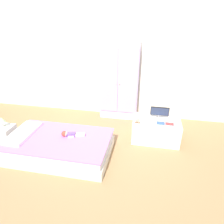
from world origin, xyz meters
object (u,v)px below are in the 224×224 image
table_lamp (2,120)px  tv_stand (156,130)px  book_red (170,124)px  nightstand (6,135)px  wardrobe (119,82)px  rocking_horse_toy (138,120)px  doll (69,134)px  bed (60,146)px  book_blue (161,123)px  tv_monitor (160,112)px

table_lamp → tv_stand: bearing=13.5°
table_lamp → book_red: bearing=10.4°
nightstand → book_red: size_ratio=2.47×
wardrobe → rocking_horse_toy: size_ratio=14.18×
wardrobe → tv_stand: (0.84, -0.82, -0.63)m
doll → book_red: book_red is taller
tv_stand → book_red: (0.21, -0.11, 0.22)m
bed → nightstand: size_ratio=4.82×
doll → rocking_horse_toy: (1.11, 0.47, 0.13)m
book_blue → rocking_horse_toy: bearing=-171.4°
book_red → wardrobe: bearing=138.5°
nightstand → book_blue: book_blue is taller
table_lamp → tv_monitor: 2.81m
tv_monitor → rocking_horse_toy: tv_monitor is taller
book_red → tv_monitor: bearing=131.2°
doll → table_lamp: table_lamp is taller
table_lamp → wardrobe: (1.84, 1.46, 0.36)m
doll → tv_monitor: bearing=26.3°
tv_monitor → rocking_horse_toy: 0.46m
bed → book_red: bearing=19.3°
table_lamp → tv_monitor: (2.71, 0.73, 0.07)m
bed → book_blue: bearing=20.9°
wardrobe → book_red: (1.05, -0.93, -0.42)m
nightstand → tv_stand: bearing=13.5°
table_lamp → rocking_horse_toy: size_ratio=1.59×
book_blue → bed: bearing=-159.1°
doll → tv_monitor: tv_monitor is taller
nightstand → wardrobe: 2.44m
table_lamp → wardrobe: size_ratio=0.11×
table_lamp → bed: bearing=-5.1°
doll → nightstand: doll is taller
doll → book_red: size_ratio=2.75×
rocking_horse_toy → table_lamp: bearing=-168.6°
doll → rocking_horse_toy: 1.21m
book_blue → doll: bearing=-160.6°
nightstand → book_blue: bearing=11.0°
rocking_horse_toy → nightstand: bearing=-168.6°
doll → nightstand: (-1.23, 0.00, -0.17)m
book_blue → wardrobe: bearing=134.1°
table_lamp → tv_monitor: bearing=15.1°
tv_stand → book_blue: (0.06, -0.11, 0.22)m
table_lamp → book_blue: table_lamp is taller
wardrobe → tv_monitor: wardrobe is taller
book_red → book_blue: bearing=180.0°
nightstand → book_red: book_red is taller
wardrobe → nightstand: bearing=-141.5°
wardrobe → tv_stand: bearing=-44.3°
nightstand → wardrobe: wardrobe is taller
book_red → rocking_horse_toy: bearing=-173.7°
doll → book_blue: 1.60m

